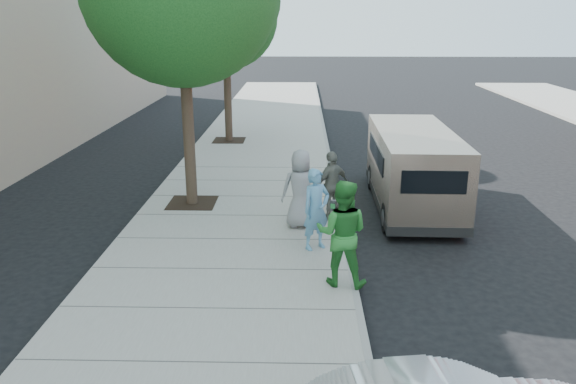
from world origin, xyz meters
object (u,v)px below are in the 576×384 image
(person_officer, at_px, (316,209))
(person_gray_shirt, at_px, (301,189))
(tree_far, at_px, (226,11))
(person_green_shirt, at_px, (342,233))
(person_striped_polo, at_px, (332,185))
(parking_meter, at_px, (337,219))
(van, at_px, (412,167))

(person_officer, distance_m, person_gray_shirt, 1.29)
(person_gray_shirt, bearing_deg, tree_far, -83.01)
(person_green_shirt, xyz_separation_m, person_striped_polo, (0.00, 3.38, -0.15))
(parking_meter, xyz_separation_m, person_striped_polo, (0.04, 2.58, -0.12))
(person_gray_shirt, bearing_deg, person_striped_polo, -152.46)
(tree_far, height_order, person_gray_shirt, tree_far)
(tree_far, xyz_separation_m, person_striped_polo, (3.45, -8.65, -3.92))
(tree_far, distance_m, person_striped_polo, 10.11)
(tree_far, relative_size, person_officer, 3.86)
(van, height_order, person_officer, van)
(person_officer, bearing_deg, person_striped_polo, 43.89)
(person_officer, height_order, person_striped_polo, person_officer)
(van, relative_size, person_officer, 3.24)
(tree_far, xyz_separation_m, person_green_shirt, (3.45, -12.04, -3.78))
(person_green_shirt, distance_m, person_striped_polo, 3.39)
(person_green_shirt, bearing_deg, person_gray_shirt, -63.76)
(parking_meter, distance_m, person_gray_shirt, 2.15)
(person_gray_shirt, xyz_separation_m, person_striped_polo, (0.72, 0.55, -0.08))
(parking_meter, relative_size, van, 0.24)
(van, height_order, person_striped_polo, van)
(person_striped_polo, bearing_deg, person_gray_shirt, -2.11)
(van, bearing_deg, person_striped_polo, -146.72)
(parking_meter, relative_size, person_officer, 0.76)
(van, bearing_deg, parking_meter, -117.61)
(parking_meter, height_order, person_officer, person_officer)
(person_striped_polo, bearing_deg, person_green_shirt, 50.81)
(person_officer, xyz_separation_m, person_striped_polo, (0.41, 1.80, -0.03))
(tree_far, xyz_separation_m, parking_meter, (3.42, -11.23, -3.80))
(tree_far, xyz_separation_m, van, (5.56, -7.33, -3.82))
(parking_meter, distance_m, person_officer, 0.87)
(person_officer, xyz_separation_m, person_gray_shirt, (-0.31, 1.25, 0.05))
(parking_meter, xyz_separation_m, person_green_shirt, (0.04, -0.80, 0.02))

